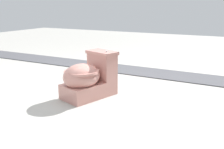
% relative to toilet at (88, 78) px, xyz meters
% --- Properties ---
extents(ground_plane, '(14.00, 14.00, 0.00)m').
position_rel_toilet_xyz_m(ground_plane, '(0.00, 0.04, -0.22)').
color(ground_plane, '#A8A59E').
extents(gravel_strip, '(0.56, 8.00, 0.01)m').
position_rel_toilet_xyz_m(gravel_strip, '(-1.37, 0.54, -0.21)').
color(gravel_strip, '#4C4C51').
rests_on(gravel_strip, ground).
extents(toilet, '(0.71, 0.54, 0.52)m').
position_rel_toilet_xyz_m(toilet, '(0.00, 0.00, 0.00)').
color(toilet, tan).
rests_on(toilet, ground).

